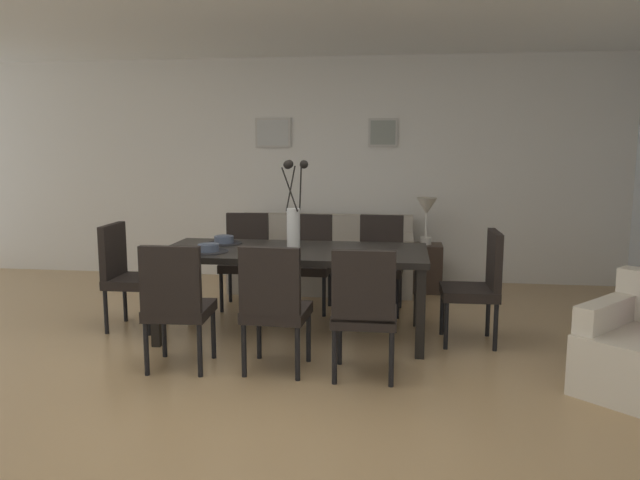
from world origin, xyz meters
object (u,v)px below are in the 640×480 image
(dining_table, at_px, (294,257))
(bowl_near_left, at_px, (208,247))
(dining_chair_far_left, at_px, (274,303))
(framed_picture_center, at_px, (383,133))
(framed_picture_left, at_px, (273,133))
(dining_chair_mid_left, at_px, (364,307))
(table_lamp, at_px, (427,210))
(dining_chair_head_west, at_px, (126,271))
(side_table, at_px, (425,268))
(bowl_near_right, at_px, (224,239))
(dining_chair_near_right, at_px, (246,255))
(dining_chair_far_right, at_px, (309,257))
(dining_chair_mid_right, at_px, (380,258))
(centerpiece_vase, at_px, (293,215))
(sofa, at_px, (323,263))
(dining_chair_head_east, at_px, (479,281))
(dining_chair_near_left, at_px, (176,301))

(dining_table, xyz_separation_m, bowl_near_left, (-0.66, -0.22, 0.11))
(dining_chair_far_left, relative_size, framed_picture_center, 2.74)
(framed_picture_left, relative_size, framed_picture_center, 1.26)
(dining_chair_mid_left, height_order, table_lamp, table_lamp)
(dining_chair_head_west, relative_size, bowl_near_left, 5.41)
(side_table, distance_m, table_lamp, 0.63)
(dining_chair_head_west, bearing_deg, bowl_near_right, 13.42)
(dining_chair_near_right, bearing_deg, dining_chair_mid_left, -54.50)
(dining_chair_head_west, bearing_deg, dining_chair_mid_left, -23.47)
(dining_chair_far_right, xyz_separation_m, bowl_near_right, (-0.65, -0.66, 0.27))
(dining_chair_mid_left, xyz_separation_m, dining_chair_head_west, (-2.13, 0.93, 0.00))
(dining_table, distance_m, dining_chair_mid_right, 1.15)
(dining_chair_far_right, distance_m, framed_picture_center, 1.96)
(dining_chair_mid_left, relative_size, table_lamp, 1.80)
(dining_chair_far_right, distance_m, dining_chair_mid_left, 1.90)
(dining_chair_far_right, height_order, centerpiece_vase, centerpiece_vase)
(dining_table, xyz_separation_m, framed_picture_center, (0.65, 2.27, 1.06))
(centerpiece_vase, height_order, bowl_near_left, centerpiece_vase)
(dining_chair_head_west, bearing_deg, sofa, 49.54)
(centerpiece_vase, bearing_deg, dining_chair_far_left, -88.96)
(dining_chair_head_west, bearing_deg, framed_picture_left, 69.51)
(dining_chair_far_right, bearing_deg, side_table, 37.47)
(dining_chair_mid_right, xyz_separation_m, bowl_near_right, (-1.34, -0.69, 0.27))
(dining_table, height_order, side_table, dining_table)
(dining_chair_mid_right, height_order, centerpiece_vase, centerpiece_vase)
(table_lamp, bearing_deg, dining_chair_head_east, -78.30)
(dining_chair_mid_left, bearing_deg, dining_chair_near_right, 125.50)
(dining_chair_far_right, xyz_separation_m, dining_chair_head_east, (1.52, -0.88, 0.00))
(dining_chair_near_left, distance_m, framed_picture_left, 3.41)
(framed_picture_center, bearing_deg, dining_chair_head_east, -69.04)
(dining_table, height_order, bowl_near_left, bowl_near_left)
(dining_chair_far_left, bearing_deg, table_lamp, 66.80)
(dining_chair_far_left, height_order, dining_chair_mid_left, same)
(framed_picture_center, bearing_deg, dining_chair_near_right, -133.62)
(dining_chair_mid_right, relative_size, bowl_near_right, 5.41)
(dining_table, relative_size, dining_chair_head_east, 2.39)
(dining_chair_far_right, relative_size, sofa, 0.46)
(dining_chair_far_left, distance_m, dining_chair_far_right, 1.75)
(dining_chair_near_left, xyz_separation_m, framed_picture_left, (0.03, 3.18, 1.22))
(dining_chair_mid_left, distance_m, dining_chair_head_west, 2.32)
(framed_picture_left, bearing_deg, centerpiece_vase, -74.05)
(table_lamp, height_order, framed_picture_left, framed_picture_left)
(framed_picture_center, bearing_deg, table_lamp, -44.89)
(dining_table, distance_m, dining_chair_head_east, 1.52)
(dining_chair_near_left, distance_m, dining_chair_far_left, 0.70)
(dining_chair_head_east, bearing_deg, table_lamp, 101.70)
(dining_chair_near_left, distance_m, dining_chair_head_west, 1.23)
(dining_chair_mid_left, relative_size, dining_chair_head_east, 1.00)
(framed_picture_left, height_order, framed_picture_center, framed_picture_left)
(bowl_near_right, bearing_deg, dining_chair_far_right, 45.52)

